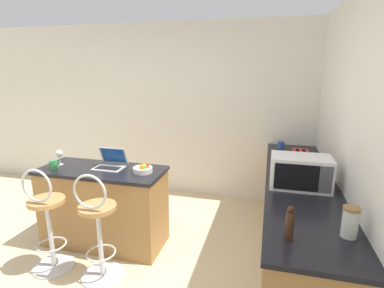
% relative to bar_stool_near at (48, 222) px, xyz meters
% --- Properties ---
extents(wall_back, '(12.00, 0.06, 2.60)m').
position_rel_bar_stool_near_xyz_m(wall_back, '(0.65, 2.22, 0.79)').
color(wall_back, silver).
rests_on(wall_back, ground_plane).
extents(wall_right, '(0.06, 12.00, 2.60)m').
position_rel_bar_stool_near_xyz_m(wall_right, '(2.68, -0.15, 0.79)').
color(wall_right, silver).
rests_on(wall_right, ground_plane).
extents(breakfast_bar, '(1.36, 0.59, 0.88)m').
position_rel_bar_stool_near_xyz_m(breakfast_bar, '(0.27, 0.55, -0.07)').
color(breakfast_bar, '#9E703D').
rests_on(breakfast_bar, ground_plane).
extents(counter_right, '(0.66, 2.87, 0.88)m').
position_rel_bar_stool_near_xyz_m(counter_right, '(2.33, 0.77, -0.07)').
color(counter_right, '#9E703D').
rests_on(counter_right, ground_plane).
extents(bar_stool_near, '(0.40, 0.40, 1.06)m').
position_rel_bar_stool_near_xyz_m(bar_stool_near, '(0.00, 0.00, 0.00)').
color(bar_stool_near, silver).
rests_on(bar_stool_near, ground_plane).
extents(bar_stool_far, '(0.40, 0.40, 1.06)m').
position_rel_bar_stool_near_xyz_m(bar_stool_far, '(0.54, 0.00, 0.00)').
color(bar_stool_far, silver).
rests_on(bar_stool_far, ground_plane).
extents(laptop, '(0.31, 0.27, 0.21)m').
position_rel_bar_stool_near_xyz_m(laptop, '(0.35, 0.64, 0.43)').
color(laptop, '#B7BABF').
rests_on(laptop, breakfast_bar).
extents(microwave, '(0.52, 0.33, 0.29)m').
position_rel_bar_stool_near_xyz_m(microwave, '(2.30, 0.55, 0.52)').
color(microwave, white).
rests_on(microwave, counter_right).
extents(toaster, '(0.19, 0.32, 0.18)m').
position_rel_bar_stool_near_xyz_m(toaster, '(2.35, 1.17, 0.46)').
color(toaster, red).
rests_on(toaster, counter_right).
extents(mug_green, '(0.09, 0.08, 0.10)m').
position_rel_bar_stool_near_xyz_m(mug_green, '(-0.21, 0.41, 0.42)').
color(mug_green, '#338447').
rests_on(mug_green, breakfast_bar).
extents(fruit_bowl, '(0.20, 0.20, 0.10)m').
position_rel_bar_stool_near_xyz_m(fruit_bowl, '(0.76, 0.56, 0.41)').
color(fruit_bowl, silver).
rests_on(fruit_bowl, breakfast_bar).
extents(pepper_mill, '(0.05, 0.05, 0.23)m').
position_rel_bar_stool_near_xyz_m(pepper_mill, '(2.16, -0.39, 0.48)').
color(pepper_mill, '#331E14').
rests_on(pepper_mill, counter_right).
extents(storage_jar, '(0.11, 0.11, 0.20)m').
position_rel_bar_stool_near_xyz_m(storage_jar, '(2.53, -0.25, 0.48)').
color(storage_jar, silver).
rests_on(storage_jar, counter_right).
extents(mug_blue, '(0.10, 0.08, 0.10)m').
position_rel_bar_stool_near_xyz_m(mug_blue, '(2.17, 1.94, 0.42)').
color(mug_blue, '#2D51AD').
rests_on(mug_blue, counter_right).
extents(wine_glass_short, '(0.08, 0.08, 0.17)m').
position_rel_bar_stool_near_xyz_m(wine_glass_short, '(-0.25, 0.57, 0.50)').
color(wine_glass_short, silver).
rests_on(wine_glass_short, breakfast_bar).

